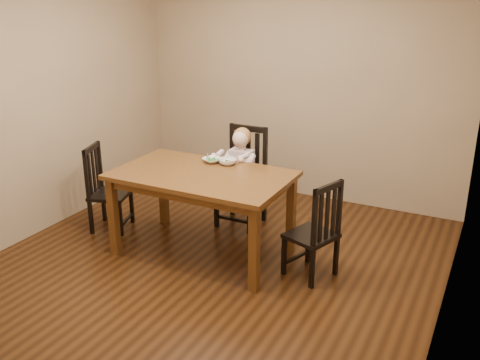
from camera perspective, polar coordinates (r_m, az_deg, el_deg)
The scene contains 9 objects.
room at distance 4.65m, azimuth -2.63°, elevation 6.24°, with size 4.01×4.01×2.71m.
dining_table at distance 5.01m, azimuth -4.07°, elevation -0.29°, with size 1.64×0.98×0.82m.
chair_child at distance 5.74m, azimuth 0.31°, elevation 0.18°, with size 0.46×0.44×1.06m.
chair_left at distance 5.80m, azimuth -14.14°, elevation -0.99°, with size 0.48×0.49×0.91m.
chair_right at distance 4.73m, azimuth 8.05°, elevation -5.51°, with size 0.48×0.49×0.91m.
toddler at distance 5.65m, azimuth 0.07°, elevation 1.39°, with size 0.33×0.41×0.56m, color silver, non-canonical shape.
bowl_peas at distance 5.28m, azimuth -2.99°, elevation 2.13°, with size 0.18×0.18×0.04m, color white.
bowl_veg at distance 5.20m, azimuth -1.34°, elevation 1.97°, with size 0.18×0.18×0.06m, color white.
fork at distance 5.27m, azimuth -3.48°, elevation 2.36°, with size 0.07×0.11×0.05m.
Camera 1 is at (2.23, -3.93, 2.45)m, focal length 40.00 mm.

